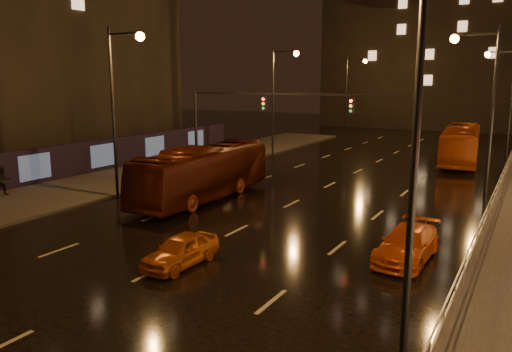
# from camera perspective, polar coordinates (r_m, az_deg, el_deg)

# --- Properties ---
(ground) EXTENTS (140.00, 140.00, 0.00)m
(ground) POSITION_cam_1_polar(r_m,az_deg,el_deg) (32.30, 7.14, -1.66)
(ground) COLOR black
(ground) RESTS_ON ground
(sidewalk_left) EXTENTS (7.00, 70.00, 0.15)m
(sidewalk_left) POSITION_cam_1_polar(r_m,az_deg,el_deg) (35.76, -16.57, -0.69)
(sidewalk_left) COLOR #38332D
(sidewalk_left) RESTS_ON ground
(building_distant) EXTENTS (44.00, 16.00, 36.00)m
(building_distant) POSITION_cam_1_polar(r_m,az_deg,el_deg) (82.34, 24.94, 17.61)
(building_distant) COLOR black
(building_distant) RESTS_ON ground
(hoarding_left) EXTENTS (0.30, 46.00, 2.50)m
(hoarding_left) POSITION_cam_1_polar(r_m,az_deg,el_deg) (36.46, -24.12, 0.90)
(hoarding_left) COLOR black
(hoarding_left) RESTS_ON ground
(traffic_signal) EXTENTS (15.31, 0.32, 6.20)m
(traffic_signal) POSITION_cam_1_polar(r_m,az_deg,el_deg) (33.85, -0.67, 7.10)
(traffic_signal) COLOR black
(traffic_signal) RESTS_ON ground
(streetlight_right) EXTENTS (2.64, 0.50, 10.00)m
(streetlight_right) POSITION_cam_1_polar(r_m,az_deg,el_deg) (11.61, 14.69, 7.92)
(streetlight_right) COLOR black
(streetlight_right) RESTS_ON ground
(railing_right) EXTENTS (0.05, 56.00, 1.00)m
(railing_right) POSITION_cam_1_polar(r_m,az_deg,el_deg) (27.93, 25.26, -2.73)
(railing_right) COLOR #99999E
(railing_right) RESTS_ON sidewalk_right
(bus_red) EXTENTS (2.98, 11.43, 3.16)m
(bus_red) POSITION_cam_1_polar(r_m,az_deg,el_deg) (29.75, -6.02, 0.39)
(bus_red) COLOR #4D170B
(bus_red) RESTS_ON ground
(bus_curb) EXTENTS (3.68, 11.75, 3.22)m
(bus_curb) POSITION_cam_1_polar(r_m,az_deg,el_deg) (45.89, 22.36, 3.36)
(bus_curb) COLOR #AC3E11
(bus_curb) RESTS_ON ground
(taxi_near) EXTENTS (1.52, 3.57, 1.20)m
(taxi_near) POSITION_cam_1_polar(r_m,az_deg,el_deg) (19.40, -8.61, -8.39)
(taxi_near) COLOR #C35712
(taxi_near) RESTS_ON ground
(taxi_far) EXTENTS (2.00, 4.51, 1.29)m
(taxi_far) POSITION_cam_1_polar(r_m,az_deg,el_deg) (20.62, 16.90, -7.45)
(taxi_far) COLOR #DE5614
(taxi_far) RESTS_ON ground
(pedestrian_b) EXTENTS (0.87, 1.00, 1.77)m
(pedestrian_b) POSITION_cam_1_polar(r_m,az_deg,el_deg) (33.52, -26.91, -0.50)
(pedestrian_b) COLOR black
(pedestrian_b) RESTS_ON sidewalk_left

